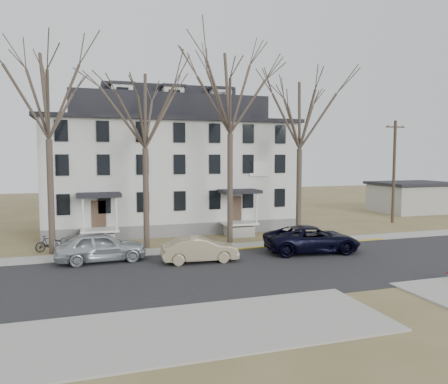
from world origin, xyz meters
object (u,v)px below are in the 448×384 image
object	(u,v)px
tree_mid_left	(145,105)
bicycle_left	(72,240)
utility_pole_far	(394,170)
car_tan	(200,250)
boarding_house	(168,166)
car_navy	(312,240)
tree_mid_right	(300,111)
tree_center	(230,87)
tree_far_left	(47,90)
bicycle_right	(49,244)
car_silver	(101,247)

from	to	relation	value
tree_mid_left	bicycle_left	distance (m)	10.68
utility_pole_far	car_tan	world-z (taller)	utility_pole_far
boarding_house	car_navy	world-z (taller)	boarding_house
tree_mid_right	bicycle_left	bearing A→B (deg)	171.87
utility_pole_far	bicycle_left	world-z (taller)	utility_pole_far
tree_mid_left	car_tan	distance (m)	10.54
tree_center	bicycle_left	distance (m)	15.44
car_tan	tree_mid_left	bearing A→B (deg)	27.94
boarding_house	tree_far_left	distance (m)	13.12
boarding_house	tree_mid_left	world-z (taller)	tree_mid_left
car_navy	bicycle_left	size ratio (longest dim) A/B	3.99
tree_far_left	tree_mid_left	size ratio (longest dim) A/B	1.08
boarding_house	tree_center	size ratio (longest dim) A/B	1.41
tree_mid_right	car_tan	xyz separation A→B (m)	(-9.12, -5.18, -8.87)
boarding_house	bicycle_right	xyz separation A→B (m)	(-9.26, -7.59, -4.85)
tree_center	car_tan	bearing A→B (deg)	-124.97
tree_mid_left	car_navy	bearing A→B (deg)	-26.21
bicycle_left	bicycle_right	bearing A→B (deg)	136.54
boarding_house	bicycle_left	xyz separation A→B (m)	(-7.90, -5.81, -4.98)
boarding_house	bicycle_left	distance (m)	11.00
car_navy	bicycle_left	world-z (taller)	car_navy
bicycle_right	tree_center	bearing A→B (deg)	-119.61
bicycle_left	tree_center	bearing A→B (deg)	-108.24
car_navy	bicycle_right	distance (m)	17.09
utility_pole_far	boarding_house	bearing A→B (deg)	169.08
car_tan	bicycle_right	bearing A→B (deg)	59.67
tree_far_left	tree_center	world-z (taller)	tree_center
boarding_house	utility_pole_far	distance (m)	20.88
car_silver	bicycle_right	size ratio (longest dim) A/B	2.95
tree_mid_right	boarding_house	bearing A→B (deg)	136.19
boarding_house	tree_mid_right	size ratio (longest dim) A/B	1.63
bicycle_left	utility_pole_far	bearing A→B (deg)	-92.37
bicycle_left	car_tan	bearing A→B (deg)	-142.07
tree_mid_right	car_tan	bearing A→B (deg)	-150.41
tree_center	bicycle_right	world-z (taller)	tree_center
bicycle_right	tree_mid_right	bearing A→B (deg)	-118.80
car_silver	car_tan	size ratio (longest dim) A/B	1.16
boarding_house	utility_pole_far	size ratio (longest dim) A/B	2.19
car_tan	bicycle_left	xyz separation A→B (m)	(-7.28, 7.52, -0.33)
tree_center	tree_mid_right	xyz separation A→B (m)	(5.50, 0.00, -1.48)
tree_mid_right	utility_pole_far	distance (m)	13.55
boarding_house	bicycle_left	world-z (taller)	boarding_house
car_navy	utility_pole_far	bearing A→B (deg)	-48.79
tree_far_left	bicycle_left	size ratio (longest dim) A/B	8.92
car_silver	tree_mid_right	bearing A→B (deg)	-80.18
tree_far_left	utility_pole_far	size ratio (longest dim) A/B	1.44
boarding_house	tree_mid_right	world-z (taller)	tree_mid_right
tree_center	tree_mid_left	bearing A→B (deg)	180.00
tree_far_left	boarding_house	bearing A→B (deg)	42.18
tree_far_left	bicycle_right	xyz separation A→B (m)	(-0.26, 0.56, -9.81)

